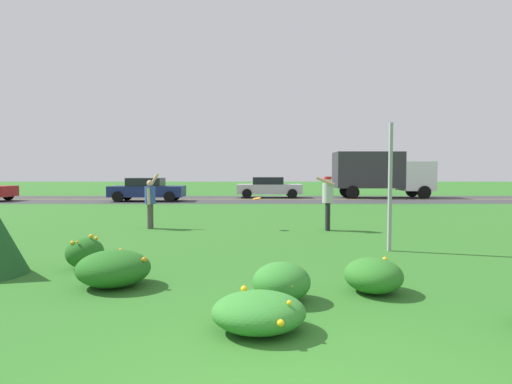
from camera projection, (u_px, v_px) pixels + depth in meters
The scene contains 15 objects.
ground_plane at pixel (262, 222), 15.33m from camera, with size 120.00×120.00×0.00m, color #2D6B23.
highway_strip at pixel (259, 199), 27.63m from camera, with size 120.00×7.65×0.01m, color #38383A.
highway_center_stripe at pixel (259, 199), 27.63m from camera, with size 120.00×0.16×0.00m, color yellow.
daylily_clump_front_left at pixel (257, 312), 4.84m from camera, with size 1.10×0.97×0.48m.
daylily_clump_front_right at pixel (83, 253), 8.01m from camera, with size 0.70×0.73×0.66m.
daylily_clump_mid_right at pixel (280, 282), 5.96m from camera, with size 0.83×0.83×0.56m.
daylily_clump_near_camera at pixel (112, 268), 6.72m from camera, with size 1.18×1.10×0.58m.
daylily_clump_mid_left at pixel (372, 275), 6.40m from camera, with size 0.88×0.95×0.54m.
sign_post_near_path at pixel (389, 187), 9.69m from camera, with size 0.07×0.10×2.98m.
person_thrower_blue_shirt at pixel (149, 200), 13.50m from camera, with size 0.43×0.50×1.80m.
person_catcher_red_cap_gray_shirt at pixel (326, 197), 13.07m from camera, with size 0.58×0.50×1.71m.
frisbee_orange at pixel (255, 199), 13.27m from camera, with size 0.27×0.27×0.10m.
car_navy_center_left at pixel (146, 189), 25.85m from camera, with size 4.50×2.00×1.45m.
car_silver_center_right at pixel (268, 187), 29.31m from camera, with size 4.50×2.00×1.45m.
box_truck_white at pixel (379, 172), 29.28m from camera, with size 6.70×2.46×3.20m.
Camera 1 is at (-0.26, -2.94, 1.86)m, focal length 29.29 mm.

